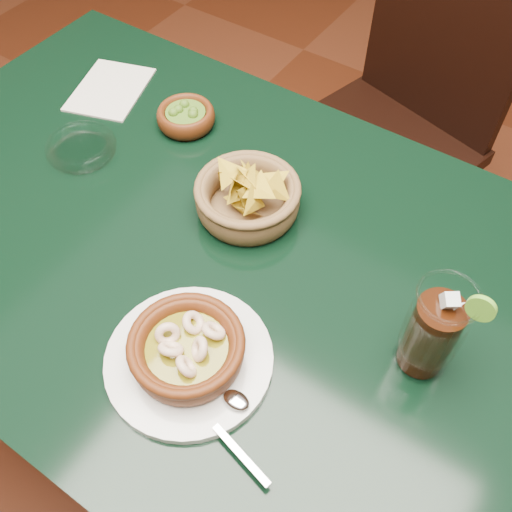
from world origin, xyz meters
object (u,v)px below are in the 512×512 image
Objects in this scene: dining_table at (196,268)px; chip_basket at (248,197)px; shrimp_plate at (188,352)px; cola_drink at (433,331)px; dining_chair at (394,124)px.

dining_table is 0.17m from chip_basket.
shrimp_plate reaches higher than dining_table.
cola_drink is (0.35, -0.09, 0.05)m from chip_basket.
chip_basket is at bearing 164.82° from cola_drink.
dining_table is at bearing -95.58° from dining_chair.
dining_chair is 0.93m from shrimp_plate.
cola_drink is at bearing -0.78° from dining_table.
dining_chair is 0.67m from chip_basket.
dining_table is at bearing 127.56° from shrimp_plate.
dining_table is 6.63× the size of cola_drink.
chip_basket is (-0.09, 0.27, 0.00)m from shrimp_plate.
dining_chair is at bearing 88.26° from chip_basket.
dining_table is 4.05× the size of shrimp_plate.
shrimp_plate is (0.07, -0.89, 0.27)m from dining_chair.
dining_table is at bearing -119.47° from chip_basket.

